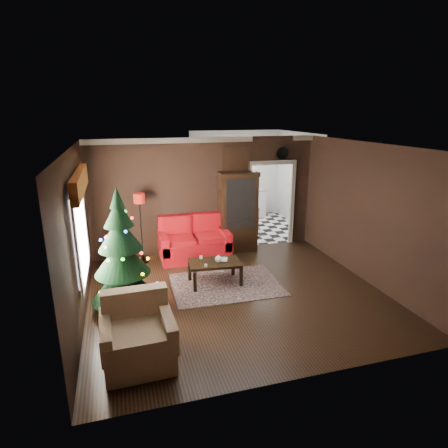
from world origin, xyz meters
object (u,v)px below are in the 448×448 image
object	(u,v)px
curio_cabinet	(238,214)
armchair	(138,333)
loveseat	(194,238)
kitchen_table	(244,219)
christmas_tree	(121,254)
coffee_table	(215,272)
teapot	(218,259)
floor_lamp	(141,229)
wall_clock	(282,153)

from	to	relation	value
curio_cabinet	armchair	world-z (taller)	curio_cabinet
loveseat	curio_cabinet	world-z (taller)	curio_cabinet
kitchen_table	loveseat	bearing A→B (deg)	-137.49
christmas_tree	curio_cabinet	bearing A→B (deg)	38.56
loveseat	coffee_table	size ratio (longest dim) A/B	1.66
coffee_table	teapot	xyz separation A→B (m)	(0.06, -0.06, 0.30)
armchair	teapot	bearing A→B (deg)	48.90
floor_lamp	coffee_table	size ratio (longest dim) A/B	1.58
floor_lamp	christmas_tree	xyz separation A→B (m)	(-0.46, -2.08, 0.22)
teapot	kitchen_table	distance (m)	3.57
floor_lamp	armchair	size ratio (longest dim) A/B	1.62
teapot	christmas_tree	bearing A→B (deg)	-164.64
floor_lamp	armchair	bearing A→B (deg)	-95.17
wall_clock	curio_cabinet	bearing A→B (deg)	-171.47
loveseat	teapot	xyz separation A→B (m)	(0.17, -1.52, 0.05)
armchair	teapot	world-z (taller)	armchair
armchair	wall_clock	size ratio (longest dim) A/B	3.12
curio_cabinet	armchair	distance (m)	4.71
floor_lamp	wall_clock	size ratio (longest dim) A/B	5.05
wall_clock	teapot	bearing A→B (deg)	-138.55
armchair	kitchen_table	xyz separation A→B (m)	(3.34, 5.27, -0.08)
floor_lamp	curio_cabinet	bearing A→B (deg)	4.04
wall_clock	kitchen_table	xyz separation A→B (m)	(-0.55, 1.25, -2.00)
teapot	wall_clock	xyz separation A→B (m)	(2.18, 1.92, 1.83)
curio_cabinet	loveseat	bearing A→B (deg)	-169.17
curio_cabinet	christmas_tree	xyz separation A→B (m)	(-2.82, -2.25, 0.10)
christmas_tree	armchair	size ratio (longest dim) A/B	2.17
kitchen_table	teapot	bearing A→B (deg)	-117.14
floor_lamp	teapot	bearing A→B (deg)	-48.77
teapot	wall_clock	bearing A→B (deg)	41.45
floor_lamp	teapot	xyz separation A→B (m)	(1.38, -1.58, -0.28)
floor_lamp	kitchen_table	size ratio (longest dim) A/B	2.15
floor_lamp	kitchen_table	world-z (taller)	floor_lamp
coffee_table	wall_clock	bearing A→B (deg)	39.88
teapot	curio_cabinet	bearing A→B (deg)	60.74
loveseat	wall_clock	world-z (taller)	wall_clock
coffee_table	wall_clock	xyz separation A→B (m)	(2.23, 1.87, 2.14)
kitchen_table	wall_clock	bearing A→B (deg)	-66.25
curio_cabinet	wall_clock	xyz separation A→B (m)	(1.20, 0.18, 1.43)
armchair	floor_lamp	bearing A→B (deg)	83.01
floor_lamp	loveseat	bearing A→B (deg)	-2.53
teapot	loveseat	bearing A→B (deg)	96.51
floor_lamp	christmas_tree	size ratio (longest dim) A/B	0.75
christmas_tree	armchair	world-z (taller)	christmas_tree
wall_clock	kitchen_table	size ratio (longest dim) A/B	0.43
floor_lamp	coffee_table	distance (m)	2.10
loveseat	armchair	distance (m)	3.93
wall_clock	floor_lamp	bearing A→B (deg)	-174.43
teapot	kitchen_table	size ratio (longest dim) A/B	0.21
loveseat	curio_cabinet	xyz separation A→B (m)	(1.15, 0.22, 0.45)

